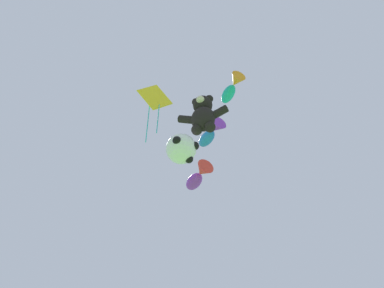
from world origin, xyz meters
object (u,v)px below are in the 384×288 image
Objects in this scene: soccer_ball_kite at (182,149)px; diamond_kite at (155,100)px; fish_kite_teal at (232,87)px; fish_kite_violet at (198,176)px; fish_kite_cobalt at (211,133)px; teddy_bear_kite at (203,114)px.

diamond_kite reaches higher than soccer_ball_kite.
soccer_ball_kite is 4.17m from fish_kite_teal.
fish_kite_teal is at bearing -59.29° from fish_kite_violet.
fish_kite_teal reaches higher than fish_kite_cobalt.
diamond_kite is at bearing -117.37° from fish_kite_cobalt.
diamond_kite is (-1.84, -0.24, 1.22)m from teddy_bear_kite.
fish_kite_cobalt is (0.41, 2.80, 3.63)m from soccer_ball_kite.
teddy_bear_kite is 2.22m from diamond_kite.
fish_kite_teal is 2.50m from fish_kite_cobalt.
fish_kite_teal reaches higher than teddy_bear_kite.
fish_kite_violet is at bearing 87.56° from diamond_kite.
teddy_bear_kite is 1.05× the size of fish_kite_violet.
diamond_kite is at bearing -173.44° from soccer_ball_kite.
diamond_kite is at bearing -163.72° from fish_kite_teal.
fish_kite_violet is at bearing 99.43° from soccer_ball_kite.
fish_kite_teal is (1.08, 0.61, 2.02)m from teddy_bear_kite.
diamond_kite is (-0.23, -5.37, -0.66)m from fish_kite_violet.
fish_kite_violet is (-1.61, 5.13, 1.88)m from teddy_bear_kite.
teddy_bear_kite is 2.37m from fish_kite_teal.
fish_kite_cobalt is at bearing 123.98° from fish_kite_teal.
diamond_kite is at bearing -172.48° from teddy_bear_kite.
fish_kite_violet is (-2.69, 4.52, -0.14)m from fish_kite_teal.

